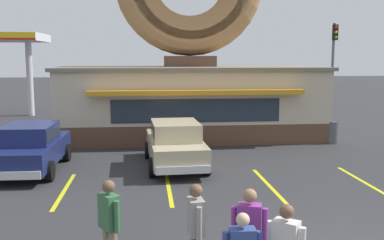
{
  "coord_description": "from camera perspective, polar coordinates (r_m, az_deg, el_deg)",
  "views": [
    {
      "loc": [
        -3.94,
        -7.79,
        3.81
      ],
      "look_at": [
        -2.63,
        5.0,
        2.0
      ],
      "focal_mm": 42.0,
      "sensor_mm": 36.0,
      "label": 1
    }
  ],
  "objects": [
    {
      "name": "parking_stripe_centre",
      "position": [
        14.9,
        20.94,
        -7.34
      ],
      "size": [
        0.12,
        3.6,
        0.01
      ],
      "primitive_type": "cube",
      "color": "yellow",
      "rests_on": "ground"
    },
    {
      "name": "pedestrian_beanie_man",
      "position": [
        8.17,
        -10.44,
        -12.64
      ],
      "size": [
        0.42,
        0.5,
        1.7
      ],
      "color": "#7F7056",
      "rests_on": "ground"
    },
    {
      "name": "pedestrian_clipboard_woman",
      "position": [
        7.57,
        7.27,
        -14.2
      ],
      "size": [
        0.58,
        0.33,
        1.72
      ],
      "color": "#474C66",
      "rests_on": "ground"
    },
    {
      "name": "pedestrian_leather_jacket_man",
      "position": [
        7.76,
        0.49,
        -13.55
      ],
      "size": [
        0.28,
        0.59,
        1.72
      ],
      "color": "#474C66",
      "rests_on": "ground"
    },
    {
      "name": "trash_bin",
      "position": [
        20.94,
        17.37,
        -1.46
      ],
      "size": [
        0.57,
        0.57,
        0.97
      ],
      "color": "#51565B",
      "rests_on": "ground"
    },
    {
      "name": "parking_stripe_mid_left",
      "position": [
        13.83,
        9.66,
        -8.09
      ],
      "size": [
        0.12,
        3.6,
        0.01
      ],
      "primitive_type": "cube",
      "color": "yellow",
      "rests_on": "ground"
    },
    {
      "name": "traffic_light_pole",
      "position": [
        28.25,
        17.51,
        7.43
      ],
      "size": [
        0.28,
        0.47,
        5.8
      ],
      "color": "#595B60",
      "rests_on": "ground"
    },
    {
      "name": "parking_stripe_far_left",
      "position": [
        13.55,
        -15.91,
        -8.62
      ],
      "size": [
        0.12,
        3.6,
        0.01
      ],
      "primitive_type": "cube",
      "color": "yellow",
      "rests_on": "ground"
    },
    {
      "name": "parking_stripe_left",
      "position": [
        13.36,
        -2.99,
        -8.56
      ],
      "size": [
        0.12,
        3.6,
        0.01
      ],
      "primitive_type": "cube",
      "color": "yellow",
      "rests_on": "ground"
    },
    {
      "name": "donut_shop_building",
      "position": [
        21.84,
        -0.3,
        7.82
      ],
      "size": [
        12.3,
        6.75,
        10.96
      ],
      "color": "brown",
      "rests_on": "ground"
    },
    {
      "name": "car_navy",
      "position": [
        15.96,
        -19.76,
        -3.08
      ],
      "size": [
        2.05,
        4.59,
        1.6
      ],
      "color": "navy",
      "rests_on": "ground"
    },
    {
      "name": "car_champagne",
      "position": [
        15.65,
        -2.16,
        -2.81
      ],
      "size": [
        2.13,
        4.63,
        1.6
      ],
      "color": "#BCAD89",
      "rests_on": "ground"
    }
  ]
}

